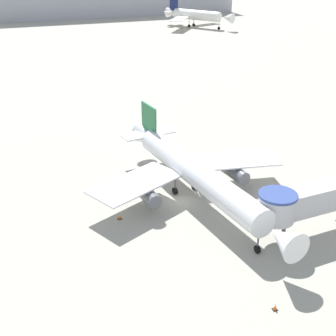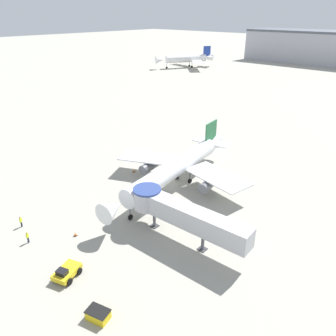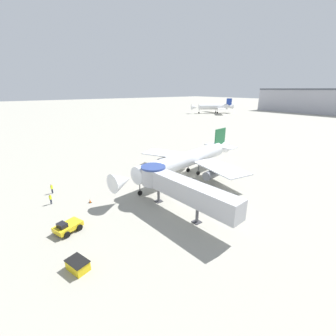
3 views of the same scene
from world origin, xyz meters
TOP-DOWN VIEW (x-y plane):
  - ground_plane at (0.00, 0.00)m, footprint 800.00×800.00m
  - main_airplane at (1.77, -0.08)m, footprint 26.80×33.89m
  - jet_bridge at (12.01, -11.27)m, footprint 18.39×4.52m
  - pushback_tug_yellow at (6.99, -26.06)m, footprint 3.19×3.88m
  - service_container_yellow at (14.63, -27.10)m, footprint 2.77×2.22m
  - traffic_cone_port_wing at (-8.28, -1.44)m, footprint 0.49×0.49m
  - traffic_cone_starboard_wing at (12.21, -3.00)m, footprint 0.38×0.38m
  - traffic_cone_near_nose at (0.83, -20.88)m, footprint 0.45×0.45m
  - ground_crew_marshaller at (-2.66, -26.10)m, footprint 0.34×0.39m
  - ground_crew_wing_walker at (-6.94, -25.01)m, footprint 0.36×0.39m
  - background_jet_blue_tail at (-85.00, 108.13)m, footprint 30.63×32.06m

SIDE VIEW (x-z plane):
  - ground_plane at x=0.00m, z-range 0.00..0.00m
  - traffic_cone_starboard_wing at x=12.21m, z-range -0.02..0.61m
  - traffic_cone_near_nose at x=0.83m, z-range -0.02..0.72m
  - traffic_cone_port_wing at x=-8.28m, z-range -0.02..0.79m
  - service_container_yellow at x=14.63m, z-range 0.00..1.14m
  - pushback_tug_yellow at x=6.99m, z-range -0.06..1.57m
  - ground_crew_marshaller at x=-2.66m, z-range 0.14..1.90m
  - ground_crew_wing_walker at x=-6.94m, z-range 0.14..1.93m
  - main_airplane at x=1.77m, z-range -0.65..8.17m
  - jet_bridge at x=12.01m, z-range 1.31..7.28m
  - background_jet_blue_tail at x=-85.00m, z-range -0.69..10.35m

